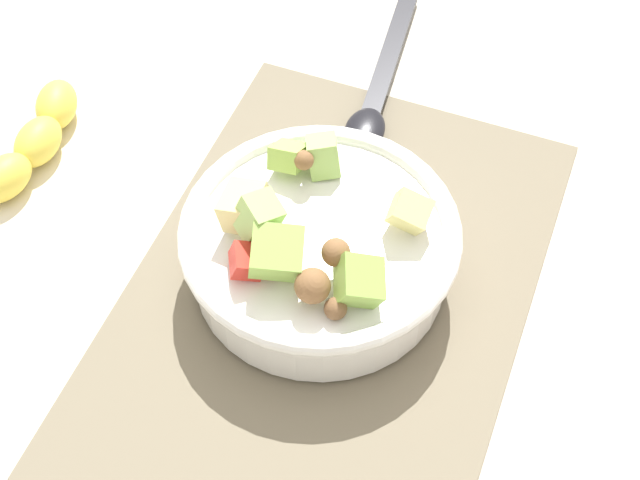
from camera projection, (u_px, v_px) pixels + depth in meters
The scene contains 5 objects.
ground_plane at pixel (328, 295), 0.76m from camera, with size 2.40×2.40×0.00m, color silver.
placemat at pixel (328, 292), 0.75m from camera, with size 0.45×0.31×0.01m, color #756B56.
salad_bowl at pixel (319, 246), 0.73m from camera, with size 0.22×0.22×0.10m.
serving_spoon at pixel (377, 94), 0.88m from camera, with size 0.23×0.05×0.01m.
banana_whole at pixel (34, 140), 0.83m from camera, with size 0.15×0.05×0.04m.
Camera 1 is at (0.39, 0.15, 0.63)m, focal length 53.14 mm.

